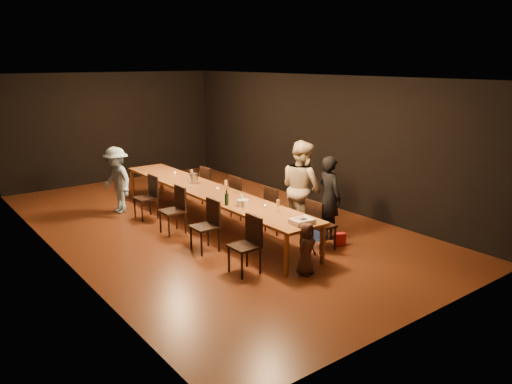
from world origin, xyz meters
TOP-DOWN VIEW (x-y plane):
  - ground at (0.00, 0.00)m, footprint 10.00×10.00m
  - room_shell at (0.00, 0.00)m, footprint 6.04×10.04m
  - table at (0.00, 0.00)m, footprint 0.90×6.00m
  - chair_right_0 at (0.85, -2.40)m, footprint 0.42×0.42m
  - chair_right_1 at (0.85, -1.20)m, footprint 0.42×0.42m
  - chair_right_2 at (0.85, 0.00)m, footprint 0.42×0.42m
  - chair_right_3 at (0.85, 1.20)m, footprint 0.42×0.42m
  - chair_left_0 at (-0.85, -2.40)m, footprint 0.42×0.42m
  - chair_left_1 at (-0.85, -1.20)m, footprint 0.42×0.42m
  - chair_left_2 at (-0.85, 0.00)m, footprint 0.42×0.42m
  - chair_left_3 at (-0.85, 1.20)m, footprint 0.42×0.42m
  - woman_birthday at (1.44, -2.00)m, footprint 0.45×0.62m
  - woman_tan at (1.15, -1.53)m, footprint 0.76×0.94m
  - man_blue at (-1.15, 1.98)m, footprint 0.65×1.01m
  - child at (-0.09, -3.02)m, footprint 0.47×0.37m
  - gift_bag_red at (1.26, -2.48)m, footprint 0.24×0.18m
  - gift_bag_blue at (1.20, -2.05)m, footprint 0.28×0.21m
  - birthday_cake at (0.04, -2.76)m, footprint 0.38×0.32m
  - plate_stack at (-0.14, -1.37)m, footprint 0.24×0.24m
  - champagne_bottle at (-0.33, -1.14)m, footprint 0.10×0.10m
  - ice_bucket at (0.07, 0.72)m, footprint 0.22×0.22m
  - wineglass_0 at (-0.34, -1.67)m, footprint 0.06×0.06m
  - wineglass_1 at (0.17, -2.00)m, footprint 0.06×0.06m
  - wineglass_2 at (-0.13, -1.32)m, footprint 0.06×0.06m
  - wineglass_3 at (0.28, -0.21)m, footprint 0.06×0.06m
  - wineglass_4 at (-0.17, 0.49)m, footprint 0.06×0.06m
  - wineglass_5 at (0.23, 1.08)m, footprint 0.06×0.06m
  - tealight_near at (0.15, -1.67)m, footprint 0.05×0.05m
  - tealight_mid at (0.15, -0.10)m, footprint 0.05×0.05m
  - tealight_far at (0.15, 1.72)m, footprint 0.05×0.05m

SIDE VIEW (x-z plane):
  - ground at x=0.00m, z-range 0.00..0.00m
  - gift_bag_red at x=1.26m, z-range 0.00..0.25m
  - gift_bag_blue at x=1.20m, z-range 0.00..0.31m
  - child at x=-0.09m, z-range 0.00..0.85m
  - chair_right_0 at x=0.85m, z-range 0.00..0.93m
  - chair_right_1 at x=0.85m, z-range 0.00..0.93m
  - chair_right_2 at x=0.85m, z-range 0.00..0.93m
  - chair_right_3 at x=0.85m, z-range 0.00..0.93m
  - chair_left_0 at x=-0.85m, z-range 0.00..0.93m
  - chair_left_1 at x=-0.85m, z-range 0.00..0.93m
  - chair_left_2 at x=-0.85m, z-range 0.00..0.93m
  - chair_left_3 at x=-0.85m, z-range 0.00..0.93m
  - table at x=0.00m, z-range 0.33..1.08m
  - man_blue at x=-1.15m, z-range 0.00..1.48m
  - tealight_near at x=0.15m, z-range 0.75..0.78m
  - tealight_mid at x=0.15m, z-range 0.75..0.78m
  - tealight_far at x=0.15m, z-range 0.75..0.78m
  - birthday_cake at x=0.04m, z-range 0.75..0.83m
  - woman_birthday at x=1.44m, z-range 0.00..1.59m
  - plate_stack at x=-0.14m, z-range 0.75..0.87m
  - wineglass_0 at x=-0.34m, z-range 0.75..0.96m
  - wineglass_1 at x=0.17m, z-range 0.75..0.96m
  - wineglass_2 at x=-0.13m, z-range 0.75..0.96m
  - wineglass_3 at x=0.28m, z-range 0.75..0.96m
  - wineglass_4 at x=-0.17m, z-range 0.75..0.96m
  - wineglass_5 at x=0.23m, z-range 0.75..0.96m
  - ice_bucket at x=0.07m, z-range 0.75..0.96m
  - champagne_bottle at x=-0.33m, z-range 0.75..1.07m
  - woman_tan at x=1.15m, z-range 0.00..1.85m
  - room_shell at x=0.00m, z-range 0.57..3.59m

